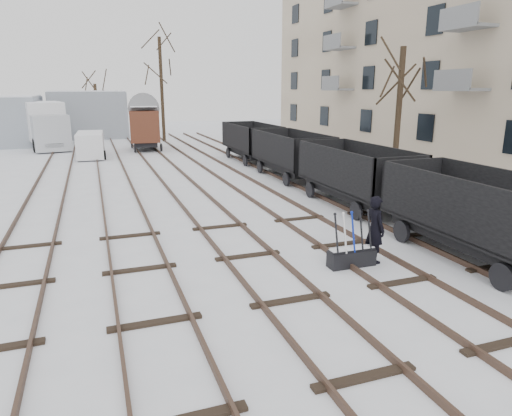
{
  "coord_description": "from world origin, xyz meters",
  "views": [
    {
      "loc": [
        -3.89,
        -8.57,
        4.62
      ],
      "look_at": [
        0.52,
        3.77,
        1.2
      ],
      "focal_mm": 32.0,
      "sensor_mm": 36.0,
      "label": 1
    }
  ],
  "objects_px": {
    "ground_frame": "(352,256)",
    "freight_wagon_a": "(478,227)",
    "worker": "(375,229)",
    "panel_van": "(91,145)",
    "box_van_wagon": "(145,124)",
    "lorry": "(46,124)"
  },
  "relations": [
    {
      "from": "ground_frame",
      "to": "freight_wagon_a",
      "type": "xyz_separation_m",
      "value": [
        3.6,
        -0.66,
        0.64
      ]
    },
    {
      "from": "worker",
      "to": "panel_van",
      "type": "xyz_separation_m",
      "value": [
        -7.19,
        23.47,
        -0.02
      ]
    },
    {
      "from": "box_van_wagon",
      "to": "panel_van",
      "type": "xyz_separation_m",
      "value": [
        -4.09,
        -3.17,
        -1.06
      ]
    },
    {
      "from": "ground_frame",
      "to": "box_van_wagon",
      "type": "xyz_separation_m",
      "value": [
        -2.35,
        26.74,
        1.69
      ]
    },
    {
      "from": "lorry",
      "to": "panel_van",
      "type": "bearing_deg",
      "value": -75.8
    },
    {
      "from": "ground_frame",
      "to": "freight_wagon_a",
      "type": "distance_m",
      "value": 3.71
    },
    {
      "from": "worker",
      "to": "panel_van",
      "type": "distance_m",
      "value": 24.54
    },
    {
      "from": "ground_frame",
      "to": "panel_van",
      "type": "distance_m",
      "value": 24.44
    },
    {
      "from": "panel_van",
      "to": "freight_wagon_a",
      "type": "bearing_deg",
      "value": -65.13
    },
    {
      "from": "freight_wagon_a",
      "to": "ground_frame",
      "type": "bearing_deg",
      "value": 169.58
    },
    {
      "from": "worker",
      "to": "box_van_wagon",
      "type": "relative_size",
      "value": 0.4
    },
    {
      "from": "ground_frame",
      "to": "box_van_wagon",
      "type": "bearing_deg",
      "value": 95.39
    },
    {
      "from": "box_van_wagon",
      "to": "lorry",
      "type": "bearing_deg",
      "value": 158.36
    },
    {
      "from": "freight_wagon_a",
      "to": "lorry",
      "type": "xyz_separation_m",
      "value": [
        -13.31,
        31.28,
        0.95
      ]
    },
    {
      "from": "ground_frame",
      "to": "worker",
      "type": "xyz_separation_m",
      "value": [
        0.75,
        0.1,
        0.65
      ]
    },
    {
      "from": "ground_frame",
      "to": "worker",
      "type": "bearing_deg",
      "value": 7.95
    },
    {
      "from": "lorry",
      "to": "panel_van",
      "type": "relative_size",
      "value": 2.06
    },
    {
      "from": "freight_wagon_a",
      "to": "worker",
      "type": "bearing_deg",
      "value": 165.02
    },
    {
      "from": "worker",
      "to": "freight_wagon_a",
      "type": "xyz_separation_m",
      "value": [
        2.85,
        -0.76,
        -0.01
      ]
    },
    {
      "from": "ground_frame",
      "to": "lorry",
      "type": "height_order",
      "value": "lorry"
    },
    {
      "from": "freight_wagon_a",
      "to": "panel_van",
      "type": "relative_size",
      "value": 1.46
    },
    {
      "from": "freight_wagon_a",
      "to": "box_van_wagon",
      "type": "height_order",
      "value": "box_van_wagon"
    }
  ]
}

